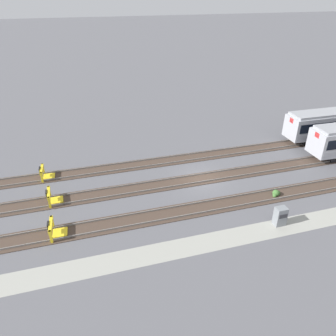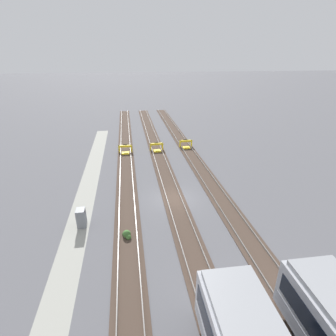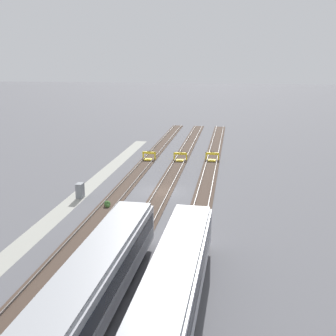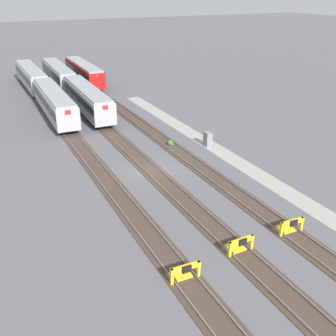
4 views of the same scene
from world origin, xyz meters
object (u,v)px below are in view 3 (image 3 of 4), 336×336
(subway_car_front_row_rightmost, at_px, (95,282))
(bumper_stop_middle_track, at_px, (212,157))
(bumper_stop_near_inner_track, at_px, (180,157))
(electrical_cabinet, at_px, (80,191))
(subway_car_front_row_centre, at_px, (173,289))
(bumper_stop_nearest_track, at_px, (149,156))
(weed_clump, at_px, (107,204))

(subway_car_front_row_rightmost, distance_m, bumper_stop_middle_track, 37.29)
(bumper_stop_near_inner_track, xyz_separation_m, electrical_cabinet, (17.55, -8.40, 0.29))
(subway_car_front_row_rightmost, xyz_separation_m, bumper_stop_middle_track, (-36.98, 4.57, -1.53))
(subway_car_front_row_rightmost, bearing_deg, bumper_stop_middle_track, 172.95)
(subway_car_front_row_centre, distance_m, bumper_stop_middle_track, 37.01)
(bumper_stop_nearest_track, height_order, bumper_stop_middle_track, same)
(subway_car_front_row_centre, bearing_deg, subway_car_front_row_rightmost, -90.00)
(electrical_cabinet, bearing_deg, weed_clump, 60.56)
(subway_car_front_row_rightmost, xyz_separation_m, weed_clump, (-16.59, -4.75, -1.80))
(subway_car_front_row_rightmost, xyz_separation_m, bumper_stop_near_inner_track, (-36.22, -0.04, -1.53))
(bumper_stop_near_inner_track, relative_size, weed_clump, 2.18)
(subway_car_front_row_rightmost, height_order, bumper_stop_middle_track, subway_car_front_row_rightmost)
(subway_car_front_row_centre, bearing_deg, bumper_stop_near_inner_track, -172.79)
(bumper_stop_near_inner_track, bearing_deg, subway_car_front_row_centre, 7.21)
(subway_car_front_row_centre, relative_size, bumper_stop_nearest_track, 8.98)
(weed_clump, bearing_deg, bumper_stop_nearest_track, 179.81)
(subway_car_front_row_rightmost, relative_size, bumper_stop_middle_track, 9.00)
(bumper_stop_nearest_track, xyz_separation_m, bumper_stop_middle_track, (-1.01, 9.26, 0.00))
(bumper_stop_middle_track, bearing_deg, weed_clump, -24.58)
(bumper_stop_near_inner_track, distance_m, weed_clump, 20.19)
(bumper_stop_middle_track, distance_m, electrical_cabinet, 22.46)
(bumper_stop_nearest_track, xyz_separation_m, bumper_stop_near_inner_track, (-0.26, 4.65, 0.00))
(subway_car_front_row_centre, height_order, weed_clump, subway_car_front_row_centre)
(subway_car_front_row_centre, xyz_separation_m, bumper_stop_nearest_track, (-35.97, -9.23, -1.53))
(bumper_stop_nearest_track, bearing_deg, subway_car_front_row_rightmost, 7.43)
(bumper_stop_near_inner_track, bearing_deg, bumper_stop_nearest_track, -86.85)
(subway_car_front_row_rightmost, relative_size, bumper_stop_nearest_track, 8.99)
(bumper_stop_middle_track, height_order, weed_clump, bumper_stop_middle_track)
(subway_car_front_row_rightmost, relative_size, electrical_cabinet, 11.29)
(subway_car_front_row_centre, relative_size, electrical_cabinet, 11.28)
(bumper_stop_middle_track, bearing_deg, subway_car_front_row_rightmost, -7.05)
(bumper_stop_nearest_track, bearing_deg, bumper_stop_middle_track, 96.22)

